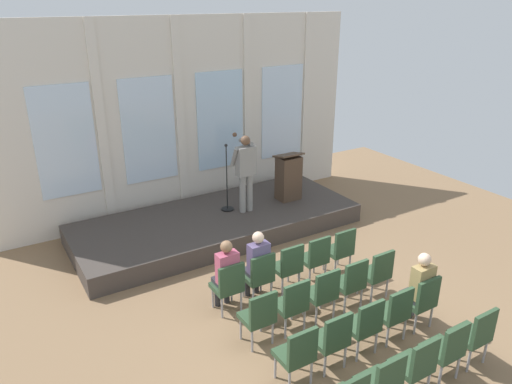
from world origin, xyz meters
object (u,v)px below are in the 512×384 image
(audience_r0_c0, at_px, (226,272))
(chair_r1_c1, at_px, (292,303))
(chair_r0_c4, at_px, (341,248))
(chair_r1_c2, at_px, (323,291))
(speaker, at_px, (245,168))
(chair_r2_c3, at_px, (394,311))
(chair_r3_c3, at_px, (447,347))
(chair_r2_c2, at_px, (364,324))
(audience_r2_c4, at_px, (419,286))
(chair_r0_c0, at_px, (229,284))
(chair_r2_c4, at_px, (421,299))
(chair_r0_c1, at_px, (260,274))
(lectern, at_px, (288,177))
(chair_r3_c4, at_px, (475,333))
(mic_stand, at_px, (227,196))
(audience_r0_c1, at_px, (257,262))
(chair_r2_c1, at_px, (332,337))
(chair_r1_c4, at_px, (377,271))
(chair_r0_c2, at_px, (288,265))
(chair_r3_c2, at_px, (416,364))
(chair_r2_c0, at_px, (297,352))
(chair_r3_c1, at_px, (382,381))
(chair_r1_c0, at_px, (259,315))
(chair_r0_c3, at_px, (315,256))

(audience_r0_c0, distance_m, chair_r1_c1, 1.22)
(chair_r0_c4, height_order, chair_r1_c2, same)
(speaker, bearing_deg, chair_r1_c1, -109.19)
(chair_r2_c3, distance_m, chair_r3_c3, 0.97)
(chair_r2_c2, relative_size, audience_r2_c4, 0.71)
(chair_r0_c0, height_order, chair_r2_c4, same)
(chair_r0_c1, bearing_deg, lectern, 47.79)
(audience_r0_c0, relative_size, chair_r3_c4, 1.40)
(mic_stand, bearing_deg, chair_r1_c2, -94.90)
(audience_r0_c1, relative_size, chair_r2_c4, 1.40)
(chair_r0_c0, height_order, audience_r0_c0, audience_r0_c0)
(chair_r2_c1, xyz_separation_m, chair_r3_c4, (1.79, -0.97, 0.00))
(audience_r0_c1, xyz_separation_m, chair_r2_c2, (0.60, -2.01, -0.20))
(mic_stand, distance_m, chair_r1_c4, 3.97)
(chair_r0_c0, xyz_separation_m, audience_r0_c1, (0.60, 0.08, 0.20))
(audience_r0_c0, xyz_separation_m, chair_r2_c1, (0.60, -2.01, -0.19))
(chair_r1_c2, relative_size, chair_r3_c3, 1.00)
(chair_r0_c2, distance_m, chair_r1_c1, 1.14)
(chair_r2_c2, height_order, chair_r3_c2, same)
(chair_r0_c4, distance_m, chair_r2_c0, 3.07)
(chair_r0_c2, distance_m, chair_r2_c2, 1.93)
(speaker, relative_size, chair_r2_c4, 1.87)
(chair_r2_c2, xyz_separation_m, chair_r3_c1, (-0.60, -0.97, 0.00))
(chair_r0_c2, relative_size, chair_r2_c4, 1.00)
(audience_r0_c1, bearing_deg, chair_r2_c1, -90.00)
(audience_r0_c1, height_order, chair_r3_c2, audience_r0_c1)
(speaker, xyz_separation_m, chair_r1_c2, (-0.66, -3.61, -0.91))
(chair_r1_c1, height_order, chair_r3_c1, same)
(audience_r0_c1, distance_m, chair_r2_c2, 2.11)
(chair_r0_c4, height_order, chair_r1_c1, same)
(chair_r0_c4, height_order, chair_r1_c0, same)
(chair_r1_c1, bearing_deg, chair_r0_c1, 90.00)
(chair_r3_c1, relative_size, chair_r3_c4, 1.00)
(audience_r0_c0, xyz_separation_m, chair_r0_c1, (0.60, -0.08, -0.19))
(mic_stand, distance_m, chair_r2_c0, 5.08)
(audience_r0_c0, distance_m, chair_r3_c2, 3.21)
(chair_r2_c2, height_order, chair_r2_c4, same)
(audience_r0_c0, xyz_separation_m, chair_r1_c4, (2.39, -1.05, -0.19))
(chair_r3_c1, bearing_deg, chair_r1_c1, 90.00)
(mic_stand, bearing_deg, chair_r2_c0, -107.50)
(chair_r1_c4, distance_m, chair_r2_c3, 1.14)
(chair_r0_c3, bearing_deg, chair_r1_c4, -58.30)
(chair_r1_c2, xyz_separation_m, chair_r2_c4, (1.19, -0.97, 0.00))
(chair_r3_c3, bearing_deg, chair_r1_c0, 132.81)
(lectern, distance_m, chair_r3_c1, 6.16)
(audience_r0_c0, xyz_separation_m, audience_r2_c4, (2.39, -1.93, 0.00))
(chair_r1_c4, relative_size, chair_r3_c1, 1.00)
(chair_r0_c1, relative_size, chair_r2_c1, 1.00)
(speaker, height_order, chair_r2_c3, speaker)
(chair_r0_c2, relative_size, chair_r0_c3, 1.00)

